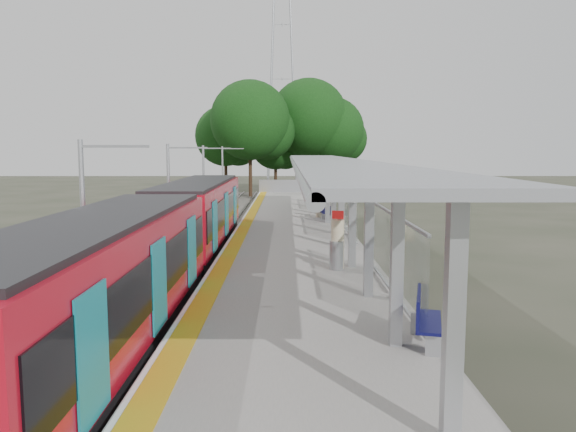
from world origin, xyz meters
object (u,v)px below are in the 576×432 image
Objects in this scene: bench_near at (424,317)px; info_pillar_far at (319,206)px; bench_mid at (329,213)px; info_pillar_near at (338,244)px; litter_bin at (336,255)px; bench_far at (323,209)px; train at (166,238)px.

info_pillar_far is at bearing 106.66° from bench_near.
info_pillar_near is (-0.65, -12.98, 0.39)m from bench_mid.
litter_bin is at bearing -112.25° from bench_mid.
bench_near is 1.16× the size of bench_far.
info_pillar_far is at bearing 126.41° from bench_far.
bench_far is at bearing 65.83° from train.
bench_near is at bearing -73.39° from info_pillar_far.
train is 14.44m from bench_mid.
litter_bin is at bearing -3.20° from train.
info_pillar_far is 1.60× the size of litter_bin.
bench_near is (7.10, -7.86, -0.45)m from train.
bench_mid is 13.00m from info_pillar_near.
litter_bin is at bearing 113.17° from bench_near.
info_pillar_near reaches higher than bench_near.
info_pillar_far reaches higher than litter_bin.
info_pillar_near is at bearing -1.47° from train.
bench_near is 7.63m from litter_bin.
litter_bin is (5.92, -0.33, -0.56)m from train.
info_pillar_near is 2.04× the size of litter_bin.
train is 15.63m from bench_far.
litter_bin is (-0.48, -14.59, -0.03)m from bench_far.
bench_far reaches higher than litter_bin.
train is at bearing 146.31° from bench_near.
bench_near is 20.69m from bench_mid.
train reaches higher than info_pillar_far.
train is 17.41× the size of info_pillar_far.
info_pillar_near reaches higher than litter_bin.
litter_bin is at bearing -88.36° from info_pillar_near.
bench_far is at bearing 106.05° from bench_near.
info_pillar_far is 15.05m from litter_bin.
bench_far is 0.55m from info_pillar_far.
train is 19.50× the size of bench_mid.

